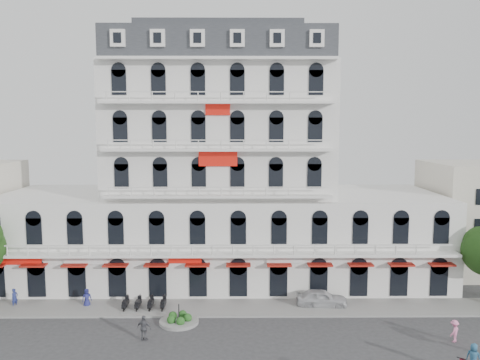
% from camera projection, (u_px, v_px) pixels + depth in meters
% --- Properties ---
extents(ground, '(120.00, 120.00, 0.00)m').
position_uv_depth(ground, '(212.00, 359.00, 32.01)').
color(ground, '#38383A').
rests_on(ground, ground).
extents(sidewalk, '(53.00, 4.00, 0.16)m').
position_uv_depth(sidewalk, '(217.00, 308.00, 40.95)').
color(sidewalk, gray).
rests_on(sidewalk, ground).
extents(main_building, '(45.00, 15.00, 25.80)m').
position_uv_depth(main_building, '(220.00, 184.00, 48.77)').
color(main_building, silver).
rests_on(main_building, ground).
extents(traffic_island, '(3.20, 3.20, 1.60)m').
position_uv_depth(traffic_island, '(179.00, 320.00, 37.92)').
color(traffic_island, gray).
rests_on(traffic_island, ground).
extents(parked_scooter_row, '(4.40, 1.80, 1.10)m').
position_uv_depth(parked_scooter_row, '(145.00, 310.00, 40.71)').
color(parked_scooter_row, black).
rests_on(parked_scooter_row, ground).
extents(parked_car, '(4.58, 2.11, 1.52)m').
position_uv_depth(parked_car, '(322.00, 298.00, 41.43)').
color(parked_car, silver).
rests_on(parked_car, ground).
extents(rider_east, '(1.39, 1.22, 2.26)m').
position_uv_depth(rider_east, '(473.00, 360.00, 29.58)').
color(rider_east, maroon).
rests_on(rider_east, ground).
extents(pedestrian_left, '(0.96, 0.85, 1.65)m').
position_uv_depth(pedestrian_left, '(87.00, 298.00, 41.27)').
color(pedestrian_left, navy).
rests_on(pedestrian_left, ground).
extents(pedestrian_mid, '(1.20, 0.72, 1.91)m').
position_uv_depth(pedestrian_mid, '(144.00, 328.00, 34.78)').
color(pedestrian_mid, '#54545B').
rests_on(pedestrian_mid, ground).
extents(pedestrian_right, '(1.21, 1.18, 1.66)m').
position_uv_depth(pedestrian_right, '(454.00, 331.00, 34.56)').
color(pedestrian_right, pink).
rests_on(pedestrian_right, ground).
extents(pedestrian_far, '(0.65, 0.73, 1.68)m').
position_uv_depth(pedestrian_far, '(15.00, 298.00, 41.23)').
color(pedestrian_far, navy).
rests_on(pedestrian_far, ground).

